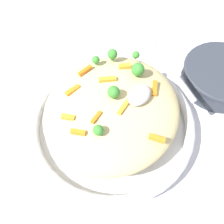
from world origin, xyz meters
The scene contains 21 objects.
ground_plane centered at (0.00, 0.00, 0.00)m, with size 2.40×2.40×0.00m, color silver.
serving_bowl centered at (0.00, 0.00, 0.03)m, with size 0.37×0.37×0.05m.
pasta_mound centered at (0.00, 0.00, 0.08)m, with size 0.29×0.27×0.08m, color #DBC689.
carrot_piece_0 centered at (-0.03, 0.08, 0.12)m, with size 0.03×0.01×0.01m, color orange.
carrot_piece_1 centered at (-0.02, -0.11, 0.12)m, with size 0.03×0.01×0.01m, color orange.
carrot_piece_2 centered at (0.03, 0.09, 0.12)m, with size 0.03×0.01×0.01m, color orange.
carrot_piece_3 centered at (0.09, 0.03, 0.12)m, with size 0.03×0.01×0.01m, color orange.
carrot_piece_4 centered at (-0.09, 0.01, 0.12)m, with size 0.03×0.01×0.01m, color orange.
carrot_piece_5 centered at (0.00, -0.03, 0.12)m, with size 0.04×0.01×0.01m, color orange.
carrot_piece_6 centered at (0.07, -0.05, 0.12)m, with size 0.04×0.01×0.01m, color orange.
carrot_piece_7 centered at (0.03, 0.03, 0.12)m, with size 0.03×0.01×0.01m, color orange.
carrot_piece_8 centered at (-0.05, 0.00, 0.12)m, with size 0.03×0.01×0.01m, color orange.
carrot_piece_9 centered at (-0.08, 0.05, 0.12)m, with size 0.02×0.01×0.01m, color orange.
broccoli_floret_0 centered at (-0.07, -0.02, 0.13)m, with size 0.02×0.02×0.02m.
broccoli_floret_1 centered at (0.08, -0.01, 0.13)m, with size 0.03×0.03×0.03m.
broccoli_floret_2 centered at (0.01, 0.00, 0.14)m, with size 0.02×0.02×0.03m.
broccoli_floret_3 centered at (0.09, 0.06, 0.13)m, with size 0.02×0.02×0.03m.
broccoli_floret_4 centered at (0.12, 0.02, 0.12)m, with size 0.02×0.02×0.02m.
broccoli_floret_5 centered at (0.06, 0.08, 0.13)m, with size 0.02×0.02×0.02m.
serving_spoon centered at (0.06, -0.05, 0.14)m, with size 0.13×0.15×0.07m.
companion_bowl centered at (0.27, -0.15, 0.03)m, with size 0.20×0.20×0.06m.
Camera 1 is at (-0.21, -0.15, 0.50)m, focal length 38.27 mm.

